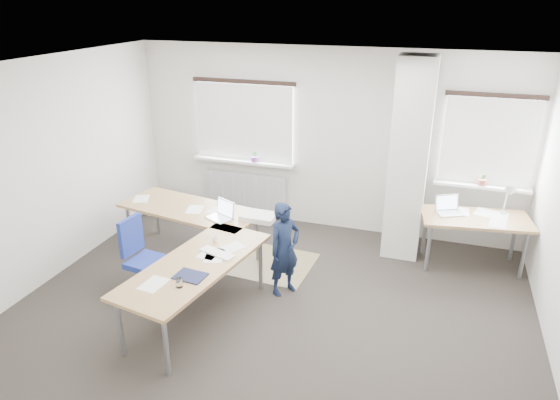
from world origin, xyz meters
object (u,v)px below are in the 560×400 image
(desk_side, at_px, (476,220))
(person, at_px, (284,249))
(task_chair, at_px, (147,273))
(desk_main, at_px, (197,235))

(desk_side, height_order, person, desk_side)
(desk_side, distance_m, task_chair, 4.35)
(desk_main, distance_m, task_chair, 0.78)
(person, bearing_deg, desk_side, -22.73)
(desk_side, bearing_deg, person, -156.05)
(task_chair, distance_m, person, 1.74)
(desk_side, relative_size, task_chair, 1.51)
(person, bearing_deg, desk_main, 132.91)
(task_chair, height_order, person, person)
(desk_side, distance_m, person, 2.65)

